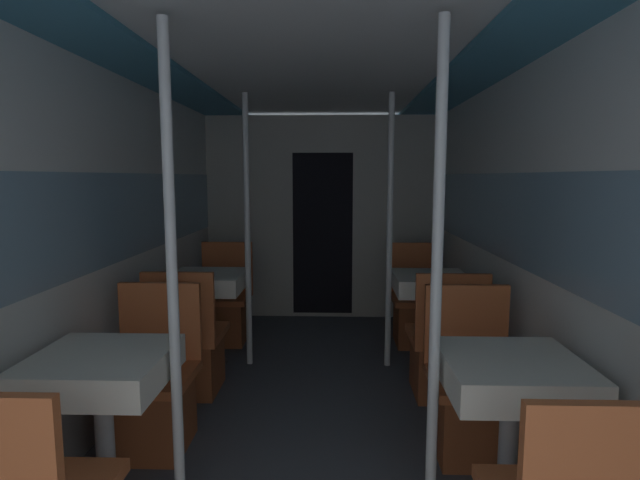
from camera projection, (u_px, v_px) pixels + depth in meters
name	position (u px, v px, depth m)	size (l,w,h in m)	color
wall_left	(116.00, 243.00, 3.18)	(0.05, 6.76, 2.16)	silver
wall_right	(516.00, 244.00, 3.10)	(0.05, 6.76, 2.16)	silver
ceiling_panel	(314.00, 62.00, 3.00)	(2.53, 6.76, 0.07)	silver
bulkhead_far	(323.00, 218.00, 5.37)	(2.48, 0.09, 2.16)	#A8A8A3
dining_table_left_0	(101.00, 376.00, 2.20)	(0.58, 0.58, 0.75)	#4C4C51
chair_left_far_0	(151.00, 400.00, 2.80)	(0.48, 0.48, 0.90)	brown
support_pole_left_0	(172.00, 280.00, 2.14)	(0.05, 0.05, 2.16)	silver
dining_table_left_1	(207.00, 286.00, 4.02)	(0.58, 0.58, 0.75)	#4C4C51
chair_left_near_1	(189.00, 355.00, 3.52)	(0.48, 0.48, 0.90)	brown
chair_left_far_1	(224.00, 312.00, 4.62)	(0.48, 0.48, 0.90)	brown
support_pole_left_1	(247.00, 233.00, 3.96)	(0.05, 0.05, 2.16)	silver
dining_table_right_0	(511.00, 382.00, 2.15)	(0.58, 0.58, 0.75)	#4C4C51
chair_right_far_0	(473.00, 404.00, 2.75)	(0.48, 0.48, 0.90)	brown
support_pole_right_0	(436.00, 282.00, 2.10)	(0.05, 0.05, 2.16)	silver
dining_table_right_1	(431.00, 288.00, 3.97)	(0.58, 0.58, 0.75)	#4C4C51
chair_right_near_1	(444.00, 357.00, 3.46)	(0.48, 0.48, 0.90)	brown
chair_right_far_1	(418.00, 314.00, 4.57)	(0.48, 0.48, 0.90)	brown
support_pole_right_1	(390.00, 233.00, 3.92)	(0.05, 0.05, 2.16)	silver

